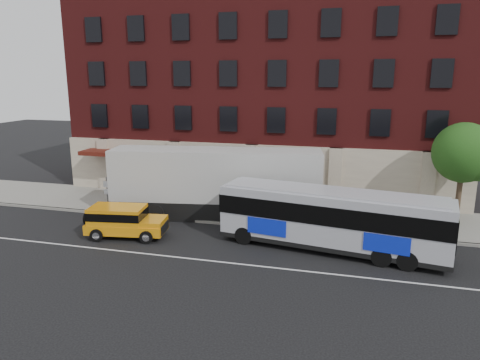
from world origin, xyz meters
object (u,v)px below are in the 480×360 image
(yellow_suv, at_px, (123,220))
(street_tree, at_px, (464,155))
(sign_pole, at_px, (107,193))
(shipping_container, at_px, (216,184))
(city_bus, at_px, (332,218))

(yellow_suv, bearing_deg, street_tree, 20.37)
(sign_pole, relative_size, yellow_suv, 0.52)
(yellow_suv, xyz_separation_m, shipping_container, (4.00, 4.89, 1.18))
(city_bus, bearing_deg, yellow_suv, -174.88)
(sign_pole, bearing_deg, yellow_suv, -48.94)
(city_bus, height_order, yellow_suv, city_bus)
(sign_pole, xyz_separation_m, city_bus, (14.77, -2.63, 0.34))
(sign_pole, relative_size, city_bus, 0.21)
(yellow_suv, height_order, shipping_container, shipping_container)
(street_tree, bearing_deg, shipping_container, -171.92)
(street_tree, height_order, city_bus, street_tree)
(yellow_suv, distance_m, shipping_container, 6.43)
(city_bus, bearing_deg, street_tree, 39.35)
(shipping_container, bearing_deg, yellow_suv, -129.28)
(street_tree, relative_size, shipping_container, 0.46)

